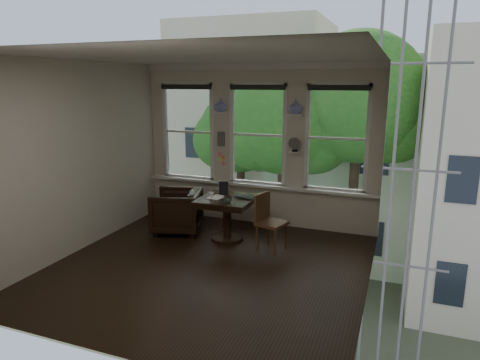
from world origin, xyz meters
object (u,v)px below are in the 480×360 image
at_px(side_chair_right, 272,223).
at_px(laptop, 242,198).
at_px(table, 227,219).
at_px(armchair_left, 177,211).
at_px(mug, 211,195).

height_order(side_chair_right, laptop, side_chair_right).
distance_m(table, laptop, 0.47).
relative_size(armchair_left, laptop, 2.36).
distance_m(armchair_left, mug, 0.88).
relative_size(side_chair_right, laptop, 2.56).
bearing_deg(table, mug, -159.37).
bearing_deg(armchair_left, laptop, 73.70).
xyz_separation_m(armchair_left, laptop, (1.27, -0.00, 0.38)).
relative_size(table, laptop, 2.50).
xyz_separation_m(side_chair_right, mug, (-1.09, 0.07, 0.33)).
distance_m(armchair_left, side_chair_right, 1.87).
height_order(armchair_left, side_chair_right, side_chair_right).
height_order(armchair_left, laptop, laptop).
relative_size(side_chair_right, mug, 10.02).
distance_m(table, side_chair_right, 0.86).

